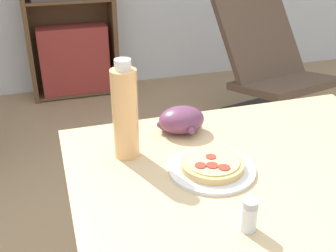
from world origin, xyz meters
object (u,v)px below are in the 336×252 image
Objects in this scene: salt_shaker at (249,215)px; bookshelf at (69,8)px; grape_bunch at (182,120)px; drink_bottle at (125,112)px; pizza_on_plate at (212,167)px; lounge_chair_far at (271,87)px.

salt_shaker is 0.05× the size of bookshelf.
drink_bottle is (-0.20, -0.09, 0.09)m from grape_bunch.
grape_bunch is 1.92× the size of salt_shaker.
pizza_on_plate is 1.96m from lounge_chair_far.
bookshelf reaches higher than drink_bottle.
pizza_on_plate is 1.57× the size of grape_bunch.
drink_bottle is 0.45m from salt_shaker.
salt_shaker is 0.09× the size of lounge_chair_far.
bookshelf reaches higher than lounge_chair_far.
grape_bunch reaches higher than salt_shaker.
bookshelf is (-1.27, 1.01, 0.43)m from lounge_chair_far.
drink_bottle reaches higher than grape_bunch.
lounge_chair_far is (1.12, 1.29, -0.51)m from grape_bunch.
bookshelf reaches higher than grape_bunch.
lounge_chair_far is at bearing 54.14° from pizza_on_plate.
bookshelf is at bearing 92.91° from salt_shaker.
salt_shaker is at bearing -64.66° from drink_bottle.
drink_bottle reaches higher than lounge_chair_far.
lounge_chair_far is at bearing 57.70° from salt_shaker.
pizza_on_plate is 0.25m from grape_bunch.
grape_bunch is 0.49m from salt_shaker.
lounge_chair_far is (1.13, 1.78, -0.51)m from salt_shaker.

